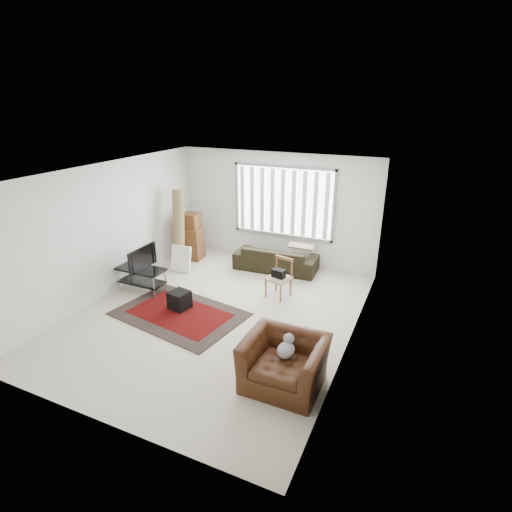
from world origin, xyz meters
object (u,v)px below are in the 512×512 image
(tv_stand, at_px, (141,275))
(moving_boxes, at_px, (192,238))
(side_chair, at_px, (279,276))
(armchair, at_px, (284,359))
(sofa, at_px, (276,255))

(tv_stand, distance_m, moving_boxes, 2.03)
(moving_boxes, relative_size, side_chair, 1.45)
(side_chair, bearing_deg, armchair, -54.29)
(tv_stand, bearing_deg, sofa, 45.54)
(moving_boxes, relative_size, armchair, 1.05)
(tv_stand, distance_m, sofa, 3.13)
(side_chair, relative_size, armchair, 0.72)
(moving_boxes, xyz_separation_m, sofa, (2.20, 0.21, -0.17))
(moving_boxes, height_order, sofa, moving_boxes)
(side_chair, bearing_deg, tv_stand, -147.68)
(moving_boxes, relative_size, sofa, 0.60)
(sofa, height_order, armchair, armchair)
(armchair, bearing_deg, sofa, 113.41)
(moving_boxes, distance_m, sofa, 2.22)
(sofa, bearing_deg, tv_stand, 42.22)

